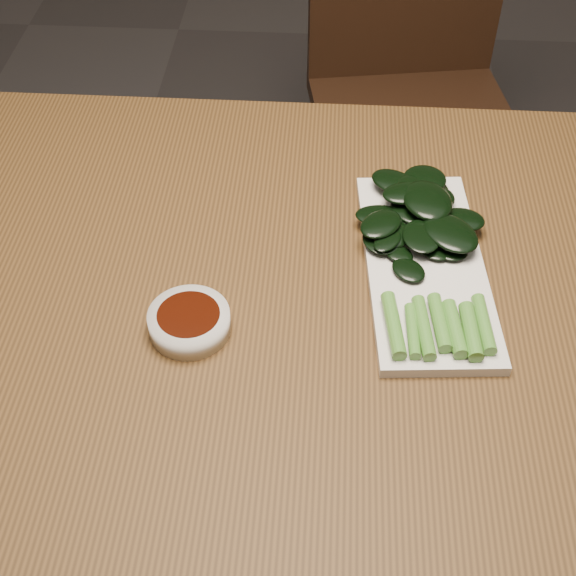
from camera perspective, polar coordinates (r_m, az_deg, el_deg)
The scene contains 6 objects.
ground at distance 1.60m, azimuth 1.02°, elevation -18.95°, with size 6.00×6.00×0.00m, color #302E2E.
table at distance 1.03m, azimuth 1.51°, elevation -2.73°, with size 1.40×0.80×0.75m.
chair_far at distance 1.85m, azimuth 8.76°, elevation 14.14°, with size 0.50×0.50×0.89m.
sauce_bowl at distance 0.92m, azimuth -7.03°, elevation -2.38°, with size 0.09×0.09×0.03m.
serving_plate at distance 1.00m, azimuth 9.69°, elevation 1.54°, with size 0.17×0.34×0.01m.
gai_lan at distance 1.02m, azimuth 9.50°, elevation 4.19°, with size 0.18×0.33×0.03m.
Camera 1 is at (0.02, -0.68, 1.45)m, focal length 50.00 mm.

